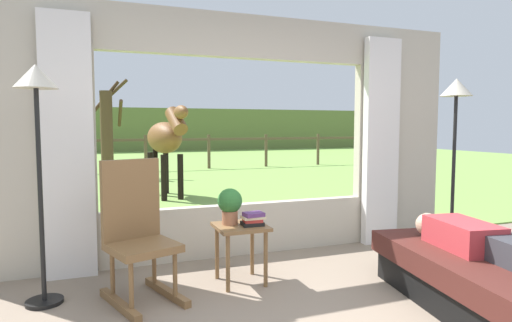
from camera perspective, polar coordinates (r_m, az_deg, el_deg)
back_wall_with_window at (r=4.61m, az=-2.01°, el=2.90°), size 5.20×0.12×2.55m
curtain_panel_left at (r=4.24m, az=-23.56°, el=1.70°), size 0.44×0.10×2.40m
curtain_panel_right at (r=5.28m, az=16.18°, el=2.40°), size 0.44×0.10×2.40m
outdoor_pasture_lawn at (r=15.40m, az=-14.98°, el=-0.68°), size 36.00×21.68×0.02m
distant_hill_ridge at (r=25.16m, az=-17.22°, el=3.97°), size 36.00×2.00×2.40m
recliner_sofa at (r=3.81m, az=27.12°, el=-13.75°), size 1.16×1.82×0.42m
reclining_person at (r=3.70m, az=27.87°, el=-9.45°), size 0.43×1.44×0.22m
rocking_chair at (r=3.62m, az=-15.43°, el=-8.98°), size 0.66×0.79×1.12m
side_table at (r=3.86m, az=-2.04°, el=-9.80°), size 0.44×0.44×0.52m
potted_plant at (r=3.83m, az=-3.48°, el=-5.67°), size 0.22×0.22×0.32m
book_stack at (r=3.80m, az=-0.41°, el=-7.68°), size 0.20×0.17×0.12m
floor_lamp_left at (r=3.68m, az=-26.96°, el=5.81°), size 0.32×0.32×1.85m
floor_lamp_right at (r=4.96m, az=24.87°, el=5.70°), size 0.32×0.32×1.88m
horse at (r=8.41m, az=-11.83°, el=2.93°), size 0.76×1.82×1.73m
pasture_tree at (r=12.25m, az=-19.16°, el=4.03°), size 1.22×1.06×3.13m
pasture_fence_line at (r=13.71m, az=-14.37°, el=1.77°), size 16.10×0.10×1.10m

